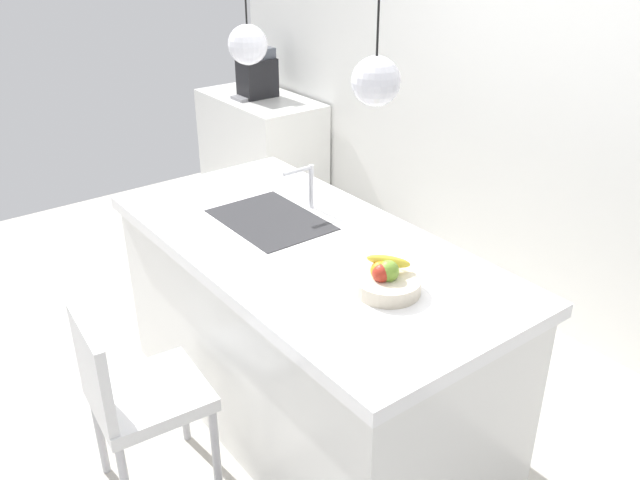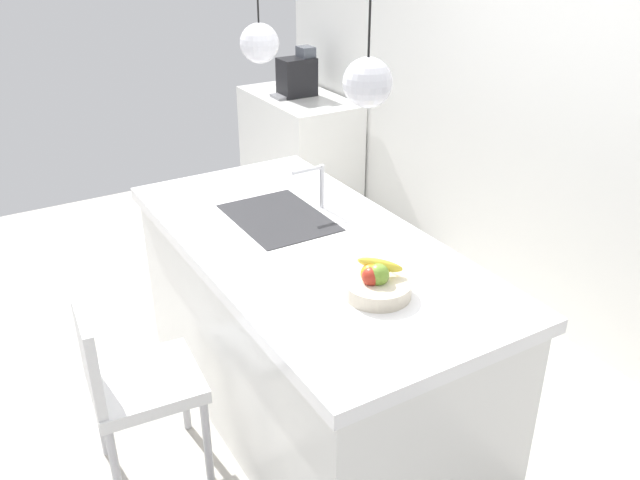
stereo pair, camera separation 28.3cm
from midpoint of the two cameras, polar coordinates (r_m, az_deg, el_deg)
name	(u,v)px [view 2 (the right image)]	position (r m, az deg, el deg)	size (l,w,h in m)	color
floor	(310,409)	(3.47, 1.54, -14.36)	(6.60, 6.60, 0.00)	#BCB7AD
back_wall	(578,111)	(3.89, 23.17, 10.06)	(6.00, 0.10, 2.60)	white
kitchen_island	(309,331)	(3.17, 1.65, -7.83)	(2.02, 0.99, 0.95)	white
sink_basin	(278,219)	(3.15, -1.01, 1.78)	(0.56, 0.40, 0.02)	#2D2D30
faucet	(317,181)	(3.20, 2.30, 5.00)	(0.02, 0.17, 0.22)	silver
fruit_bowl	(376,284)	(2.53, 8.05, -3.82)	(0.26, 0.26, 0.15)	beige
side_counter	(299,149)	(5.63, -0.36, 7.80)	(1.10, 0.60, 0.89)	white
coffee_machine	(297,76)	(5.48, -0.45, 13.86)	(0.20, 0.35, 0.38)	black
chair_near	(129,379)	(2.91, -13.29, -11.61)	(0.46, 0.48, 0.89)	silver
pendant_light_left	(259,43)	(3.02, -2.43, 16.49)	(0.17, 0.17, 0.77)	silver
pendant_light_right	(368,82)	(2.34, 7.67, 13.21)	(0.17, 0.17, 0.77)	silver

